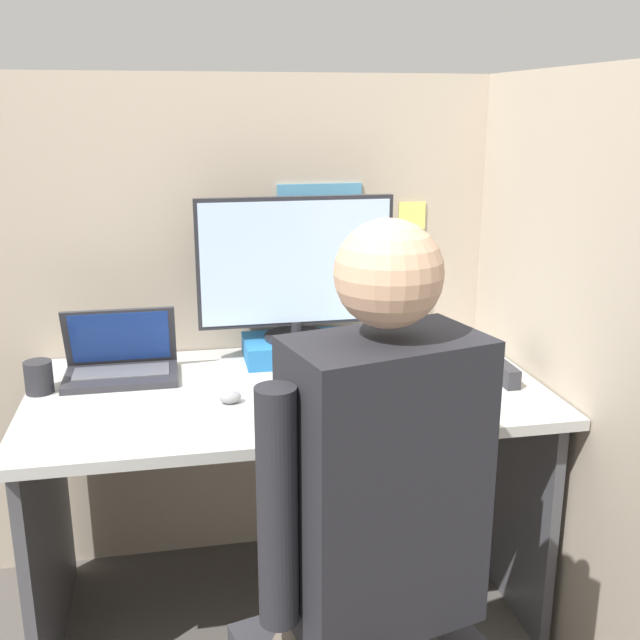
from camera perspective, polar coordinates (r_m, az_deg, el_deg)
cubicle_panel_back at (r=2.52m, az=-3.95°, el=-0.31°), size 1.96×0.05×1.62m
cubicle_panel_right at (r=2.29m, az=16.71°, el=-2.67°), size 0.04×1.43×1.62m
desk at (r=2.23m, az=-2.48°, el=-9.49°), size 1.46×0.77×0.74m
paper_box at (r=2.38m, az=-1.80°, el=-2.17°), size 0.33×0.21×0.07m
monitor at (r=2.31m, az=-1.87°, el=4.01°), size 0.61×0.20×0.45m
laptop at (r=2.29m, az=-14.92°, el=-3.25°), size 0.33×0.20×0.21m
mouse at (r=2.05m, az=-6.86°, el=-5.85°), size 0.06×0.04×0.04m
stapler at (r=2.25m, az=13.76°, el=-3.87°), size 0.04×0.16×0.06m
carrot_toy at (r=1.97m, az=0.09°, el=-6.40°), size 0.05×0.14×0.05m
office_chair at (r=1.64m, az=4.45°, el=-21.00°), size 0.56×0.61×1.02m
person at (r=1.37m, az=4.84°, el=-16.74°), size 0.47×0.49×1.34m
pen_cup at (r=2.24m, az=-20.64°, el=-4.10°), size 0.08×0.08×0.09m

